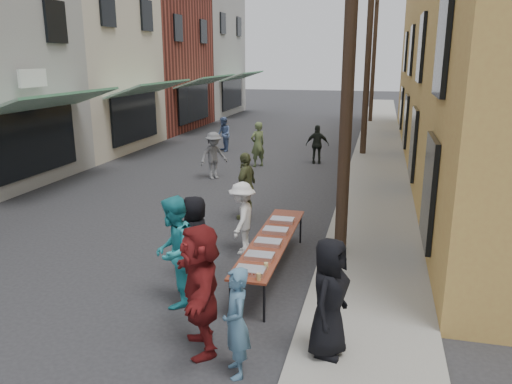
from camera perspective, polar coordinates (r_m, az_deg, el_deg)
The scene contains 27 objects.
ground at distance 9.89m, azimuth -18.29°, elevation -11.04°, with size 120.00×120.00×0.00m, color #28282B.
sidewalk at distance 22.80m, azimuth 13.84°, elevation 4.13°, with size 2.20×60.00×0.10m, color gray.
storefront_row at distance 26.93m, azimuth -20.43°, elevation 14.00°, with size 8.00×37.00×9.00m.
utility_pole_near at distance 10.44m, azimuth 10.66°, elevation 16.35°, with size 0.26×0.26×9.00m, color #2D2116.
utility_pole_mid at distance 22.42m, azimuth 12.72°, elevation 15.47°, with size 0.26×0.26×9.00m, color #2D2116.
utility_pole_far at distance 34.42m, azimuth 13.35°, elevation 15.20°, with size 0.26×0.26×9.00m, color #2D2116.
serving_table at distance 9.95m, azimuth 1.78°, elevation -5.60°, with size 0.70×4.00×0.75m.
catering_tray_sausage at distance 8.43m, azimuth -0.63°, elevation -8.97°, with size 0.50×0.33×0.08m, color maroon.
catering_tray_foil_b at distance 9.01m, azimuth 0.42°, elevation -7.33°, with size 0.50×0.33×0.08m, color #B2B2B7.
catering_tray_buns at distance 9.65m, azimuth 1.41°, elevation -5.78°, with size 0.50×0.33×0.08m, color tan.
catering_tray_foil_d at distance 10.29m, azimuth 2.26°, elevation -4.43°, with size 0.50×0.33×0.08m, color #B2B2B7.
catering_tray_buns_end at distance 10.94m, azimuth 3.02°, elevation -3.23°, with size 0.50×0.33×0.08m, color tan.
condiment_jar_a at distance 8.23m, azimuth -2.67°, elevation -9.64°, with size 0.07×0.07×0.08m, color #A57F26.
condiment_jar_b at distance 8.31m, azimuth -2.47°, elevation -9.36°, with size 0.07×0.07×0.08m, color #A57F26.
condiment_jar_c at distance 8.40m, azimuth -2.27°, elevation -9.08°, with size 0.07×0.07×0.08m, color #A57F26.
cup_stack at distance 8.16m, azimuth 0.30°, elevation -9.68°, with size 0.08×0.08×0.12m, color tan.
guest_front_a at distance 9.76m, azimuth -6.96°, elevation -5.29°, with size 0.83×0.54×1.69m, color black.
guest_front_b at distance 6.94m, azimuth -2.28°, elevation -14.69°, with size 0.57×0.37×1.56m, color #486F8C.
guest_front_c at distance 8.80m, azimuth -9.35°, elevation -6.75°, with size 0.96×0.74×1.97m, color teal.
guest_front_d at distance 11.02m, azimuth -1.60°, elevation -2.98°, with size 1.05×0.60×1.62m, color white.
guest_front_e at distance 13.35m, azimuth -1.15°, elevation 0.71°, with size 1.07×0.44×1.82m, color #5B6238.
guest_queue_back at distance 7.43m, azimuth -6.36°, elevation -10.91°, with size 1.83×0.58×1.97m, color maroon.
server at distance 7.24m, azimuth 8.36°, elevation -11.82°, with size 0.85×0.56×1.75m, color black.
passerby_left at distance 17.91m, azimuth -4.86°, elevation 4.17°, with size 1.09×0.62×1.68m, color slate.
passerby_mid at distance 20.57m, azimuth 7.03°, elevation 5.40°, with size 0.93×0.39×1.59m, color black.
passerby_right at distance 19.86m, azimuth 0.20°, elevation 5.46°, with size 0.65×0.43×1.79m, color #56673C.
passerby_far at distance 23.22m, azimuth -3.74°, elevation 6.60°, with size 0.77×0.60×1.59m, color #526B9F.
Camera 1 is at (4.99, -7.41, 4.24)m, focal length 35.00 mm.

